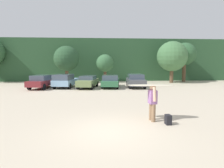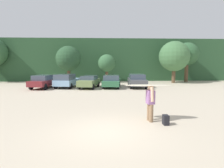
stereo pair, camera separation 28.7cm
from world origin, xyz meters
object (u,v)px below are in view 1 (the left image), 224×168
(parked_car_olive_green, at_px, (88,81))
(parked_car_sky_blue, at_px, (65,81))
(surfboard_cream, at_px, (150,85))
(parked_car_maroon, at_px, (42,81))
(backpack_dropped, at_px, (168,120))
(parked_car_forest_green, at_px, (111,81))
(parked_car_dark_gray, at_px, (136,80))
(person_adult, at_px, (153,100))

(parked_car_olive_green, bearing_deg, parked_car_sky_blue, 92.91)
(parked_car_sky_blue, height_order, surfboard_cream, surfboard_cream)
(parked_car_maroon, height_order, backpack_dropped, parked_car_maroon)
(parked_car_maroon, height_order, parked_car_sky_blue, parked_car_sky_blue)
(parked_car_sky_blue, bearing_deg, surfboard_cream, -144.37)
(parked_car_forest_green, bearing_deg, surfboard_cream, -168.39)
(parked_car_dark_gray, bearing_deg, parked_car_forest_green, 93.06)
(parked_car_maroon, distance_m, person_adult, 15.82)
(parked_car_sky_blue, relative_size, backpack_dropped, 10.16)
(parked_car_forest_green, xyz_separation_m, backpack_dropped, (1.80, -13.85, -0.52))
(parked_car_maroon, distance_m, surfboard_cream, 15.67)
(person_adult, bearing_deg, surfboard_cream, -58.96)
(parked_car_maroon, xyz_separation_m, parked_car_olive_green, (5.18, -0.01, -0.05))
(parked_car_olive_green, xyz_separation_m, surfboard_cream, (3.77, -12.83, 0.98))
(parked_car_sky_blue, distance_m, person_adult, 14.83)
(person_adult, xyz_separation_m, surfboard_cream, (-0.10, 0.14, 0.73))
(parked_car_sky_blue, height_order, backpack_dropped, parked_car_sky_blue)
(person_adult, relative_size, backpack_dropped, 3.97)
(parked_car_forest_green, height_order, parked_car_dark_gray, parked_car_dark_gray)
(parked_car_sky_blue, xyz_separation_m, parked_car_forest_green, (5.30, -0.07, -0.10))
(parked_car_forest_green, bearing_deg, person_adult, -168.00)
(backpack_dropped, bearing_deg, parked_car_maroon, 125.33)
(parked_car_forest_green, bearing_deg, parked_car_olive_green, 102.82)
(parked_car_sky_blue, bearing_deg, person_adult, -144.25)
(parked_car_forest_green, distance_m, backpack_dropped, 13.97)
(backpack_dropped, bearing_deg, parked_car_olive_green, 108.15)
(parked_car_sky_blue, relative_size, parked_car_olive_green, 1.00)
(parked_car_dark_gray, bearing_deg, surfboard_cream, 175.33)
(parked_car_maroon, relative_size, parked_car_forest_green, 0.97)
(parked_car_maroon, relative_size, person_adult, 2.68)
(parked_car_maroon, distance_m, backpack_dropped, 16.65)
(parked_car_maroon, xyz_separation_m, person_adult, (9.05, -12.98, 0.21))
(parked_car_forest_green, distance_m, person_adult, 13.31)
(parked_car_olive_green, height_order, person_adult, person_adult)
(parked_car_dark_gray, bearing_deg, backpack_dropped, 178.54)
(parked_car_sky_blue, height_order, person_adult, person_adult)
(parked_car_maroon, bearing_deg, parked_car_olive_green, -80.20)
(parked_car_sky_blue, xyz_separation_m, backpack_dropped, (7.10, -13.92, -0.62))
(parked_car_olive_green, distance_m, person_adult, 13.54)
(parked_car_forest_green, relative_size, parked_car_dark_gray, 1.04)
(parked_car_olive_green, xyz_separation_m, parked_car_dark_gray, (5.64, 0.26, 0.06))
(parked_car_sky_blue, height_order, parked_car_olive_green, parked_car_sky_blue)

